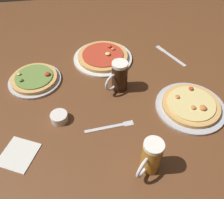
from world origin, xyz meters
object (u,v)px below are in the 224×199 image
Objects in this scene: pizza_plate_near at (191,106)px; pizza_plate_far at (35,79)px; beer_mug_amber at (119,77)px; fork_left at (111,127)px; beer_mug_dark at (151,157)px; ramekin_sauce at (59,117)px; knife_right at (170,55)px; napkin_folded at (18,154)px; pizza_plate_side at (103,57)px.

pizza_plate_near is 0.79m from pizza_plate_far.
beer_mug_amber is 0.73× the size of fork_left.
fork_left is (-0.08, -0.23, -0.08)m from beer_mug_amber.
pizza_plate_far is at bearing 129.13° from beer_mug_dark.
pizza_plate_near is 4.22× the size of ramekin_sauce.
pizza_plate_near is 0.41m from knife_right.
pizza_plate_near is at bearing -95.64° from knife_right.
napkin_folded is at bearing -168.37° from fork_left.
beer_mug_amber is at bearing 34.41° from napkin_folded.
knife_right is (0.39, -0.03, -0.01)m from pizza_plate_side.
pizza_plate_near reaches higher than napkin_folded.
pizza_plate_side reaches higher than napkin_folded.
pizza_plate_far is (-0.73, 0.30, 0.00)m from pizza_plate_near.
pizza_plate_near is 1.19× the size of pizza_plate_far.
knife_right is (0.77, 0.11, -0.01)m from pizza_plate_far.
ramekin_sauce is 0.34× the size of knife_right.
beer_mug_amber reaches higher than napkin_folded.
napkin_folded is at bearing -170.21° from pizza_plate_near.
pizza_plate_side is at bearing 86.40° from fork_left.
beer_mug_amber reaches higher than ramekin_sauce.
pizza_plate_near is at bearing -1.96° from ramekin_sauce.
beer_mug_dark is 1.13× the size of napkin_folded.
pizza_plate_side is 0.48m from ramekin_sauce.
pizza_plate_far is 0.73m from beer_mug_dark.
beer_mug_dark reaches higher than ramekin_sauce.
napkin_folded is 0.63× the size of fork_left.
napkin_folded is 0.62× the size of knife_right.
beer_mug_dark is at bearing -83.28° from pizza_plate_side.
fork_left is at bearing -18.68° from ramekin_sauce.
pizza_plate_far is 1.73× the size of beer_mug_dark.
napkin_folded is (-0.16, -0.15, -0.01)m from ramekin_sauce.
fork_left is at bearing -107.89° from beer_mug_amber.
ramekin_sauce is (-0.25, -0.41, 0.00)m from pizza_plate_side.
fork_left is at bearing -132.63° from knife_right.
ramekin_sauce reaches higher than fork_left.
beer_mug_amber is 0.42m from knife_right.
napkin_folded reaches higher than fork_left.
beer_mug_dark is (-0.27, -0.26, 0.06)m from pizza_plate_near.
beer_mug_dark is (0.46, -0.56, 0.06)m from pizza_plate_far.
beer_mug_amber is at bearing 94.79° from beer_mug_dark.
ramekin_sauce is 0.75m from knife_right.
pizza_plate_near is 2.34× the size of napkin_folded.
ramekin_sauce reaches higher than napkin_folded.
knife_right is at bearing -4.09° from pizza_plate_side.
napkin_folded is at bearing -145.59° from beer_mug_amber.
beer_mug_dark is 0.52m from napkin_folded.
pizza_plate_near is 1.47× the size of fork_left.
beer_mug_dark is 0.44m from ramekin_sauce.
pizza_plate_far is 0.81× the size of pizza_plate_side.
fork_left and knife_right have the same top height.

